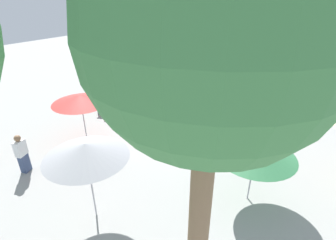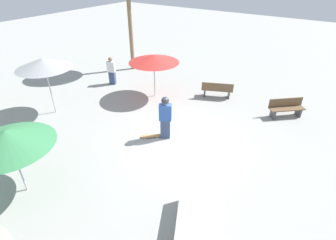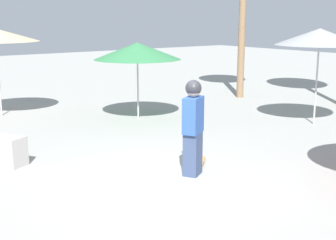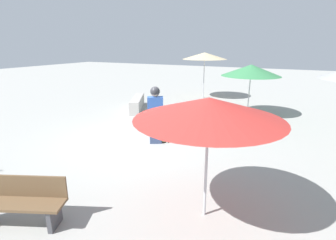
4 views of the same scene
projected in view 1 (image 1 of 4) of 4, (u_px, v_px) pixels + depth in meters
ground_plane at (176, 127)px, 13.45m from camera, size 60.00×60.00×0.00m
skater_main at (167, 116)px, 12.43m from camera, size 0.47×0.55×1.81m
skateboard at (168, 139)px, 12.32m from camera, size 0.68×0.73×0.07m
concrete_ledge at (259, 125)px, 13.07m from camera, size 2.45×1.51×0.59m
bench_near at (145, 87)px, 17.64m from camera, size 1.40×1.48×0.85m
bench_far at (106, 104)px, 15.16m from camera, size 1.04×1.64×0.85m
shade_umbrella_grey at (86, 150)px, 7.18m from camera, size 2.39×2.39×2.63m
shade_umbrella_green at (256, 149)px, 8.03m from camera, size 2.51×2.51×2.22m
shade_umbrella_red at (80, 99)px, 11.55m from camera, size 2.52×2.52×2.21m
palm_tree_right at (212, 46)px, 2.17m from camera, size 2.24×2.24×7.18m
bystander_watching at (22, 154)px, 9.90m from camera, size 0.39×0.49×1.59m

